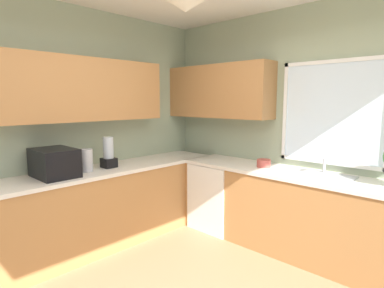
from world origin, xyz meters
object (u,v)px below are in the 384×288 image
(dishwasher, at_px, (219,195))
(blender_appliance, at_px, (109,154))
(microwave, at_px, (54,163))
(bowl, at_px, (264,163))
(sink_assembly, at_px, (318,175))
(kettle, at_px, (87,160))

(dishwasher, relative_size, blender_appliance, 2.39)
(microwave, height_order, bowl, microwave)
(blender_appliance, bearing_deg, microwave, -90.00)
(sink_assembly, bearing_deg, bowl, -179.48)
(microwave, bearing_deg, kettle, 86.68)
(sink_assembly, bearing_deg, blender_appliance, -146.73)
(microwave, bearing_deg, blender_appliance, 90.00)
(sink_assembly, distance_m, blender_appliance, 2.33)
(sink_assembly, xyz_separation_m, blender_appliance, (-1.94, -1.27, 0.15))
(sink_assembly, bearing_deg, microwave, -135.56)
(bowl, bearing_deg, kettle, -129.51)
(sink_assembly, xyz_separation_m, bowl, (-0.64, -0.01, 0.04))
(kettle, distance_m, bowl, 2.01)
(dishwasher, bearing_deg, bowl, 2.68)
(dishwasher, xyz_separation_m, blender_appliance, (-0.66, -1.24, 0.64))
(kettle, distance_m, blender_appliance, 0.29)
(microwave, distance_m, blender_appliance, 0.63)
(dishwasher, distance_m, microwave, 2.08)
(kettle, bearing_deg, dishwasher, 67.21)
(bowl, xyz_separation_m, blender_appliance, (-1.30, -1.27, 0.12))
(dishwasher, distance_m, blender_appliance, 1.54)
(bowl, distance_m, blender_appliance, 1.82)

